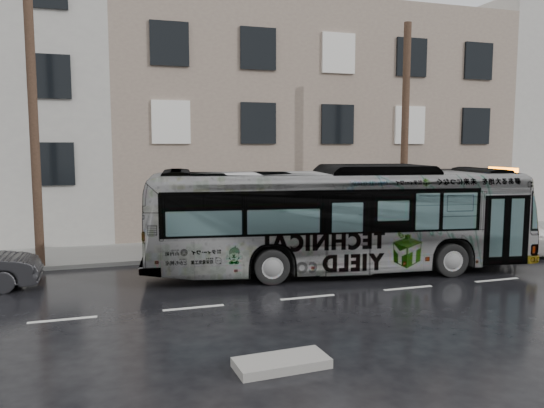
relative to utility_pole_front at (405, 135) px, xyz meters
The scene contains 9 objects.
ground 8.65m from the utility_pole_front, 153.08° to the right, with size 120.00×120.00×0.00m, color black.
sidewalk 8.11m from the utility_pole_front, 166.17° to the left, with size 90.00×3.60×0.15m, color gray.
building_taupe 9.56m from the utility_pole_front, 99.07° to the left, with size 20.00×12.00×11.00m, color gray.
utility_pole_front is the anchor object (origin of this frame).
utility_pole_rear 14.00m from the utility_pole_front, behind, with size 0.30×0.30×9.00m, color #493224.
sign_post 3.48m from the utility_pole_front, ahead, with size 0.06×0.06×2.40m, color slate.
bus 6.16m from the utility_pole_front, 143.90° to the right, with size 3.01×12.84×3.58m, color #B2B2B2.
white_sedan 6.06m from the utility_pole_front, 41.47° to the right, with size 1.88×4.62×1.34m, color #BAB7B1.
slush_pile 14.04m from the utility_pole_front, 130.89° to the right, with size 1.80×0.80×0.18m, color #A8A69F.
Camera 1 is at (-5.29, -15.97, 4.23)m, focal length 35.00 mm.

